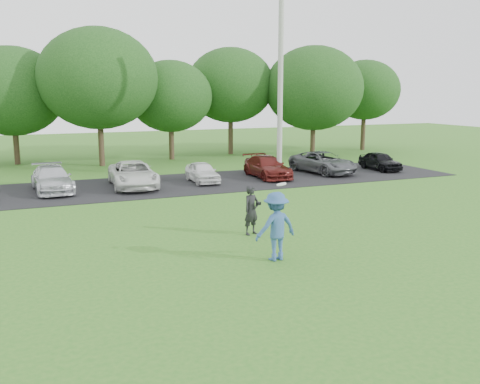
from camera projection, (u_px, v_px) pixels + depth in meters
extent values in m
plane|color=#2C6B1E|center=(287.00, 257.00, 15.46)|extent=(100.00, 100.00, 0.00)
cube|color=black|center=(168.00, 185.00, 27.24)|extent=(32.00, 6.50, 0.03)
cylinder|color=#A8A8A3|center=(280.00, 81.00, 28.24)|extent=(0.28, 0.28, 10.50)
imported|color=#31568B|center=(276.00, 226.00, 15.03)|extent=(1.34, 0.87, 1.96)
cylinder|color=white|center=(281.00, 184.00, 14.71)|extent=(0.27, 0.27, 0.10)
imported|color=black|center=(251.00, 210.00, 17.74)|extent=(0.71, 0.58, 1.66)
cube|color=black|center=(259.00, 203.00, 17.60)|extent=(0.17, 0.14, 0.10)
imported|color=silver|center=(52.00, 179.00, 25.24)|extent=(1.90, 4.21, 1.20)
imported|color=silver|center=(133.00, 174.00, 26.40)|extent=(2.37, 4.65, 1.26)
imported|color=white|center=(202.00, 172.00, 27.83)|extent=(1.35, 3.14, 1.06)
imported|color=#571613|center=(267.00, 167.00, 29.34)|extent=(1.74, 4.06, 1.17)
imported|color=#54565B|center=(323.00, 162.00, 30.97)|extent=(2.74, 4.69, 1.22)
imported|color=black|center=(380.00, 161.00, 32.18)|extent=(1.37, 3.21, 1.08)
cylinder|color=#38281C|center=(17.00, 148.00, 34.70)|extent=(0.36, 0.36, 2.20)
ellipsoid|color=#214C19|center=(12.00, 91.00, 34.03)|extent=(6.68, 6.68, 5.68)
cylinder|color=#38281C|center=(101.00, 145.00, 34.02)|extent=(0.36, 0.36, 2.70)
ellipsoid|color=#214C19|center=(98.00, 78.00, 33.25)|extent=(7.42, 7.42, 6.31)
cylinder|color=#38281C|center=(172.00, 144.00, 37.23)|extent=(0.36, 0.36, 2.20)
ellipsoid|color=#214C19|center=(170.00, 96.00, 36.63)|extent=(5.76, 5.76, 4.90)
cylinder|color=#38281C|center=(231.00, 136.00, 40.36)|extent=(0.36, 0.36, 2.70)
ellipsoid|color=#214C19|center=(230.00, 85.00, 39.65)|extent=(6.50, 6.50, 5.53)
cylinder|color=#38281C|center=(313.00, 140.00, 39.96)|extent=(0.36, 0.36, 2.20)
ellipsoid|color=#214C19|center=(314.00, 88.00, 39.24)|extent=(7.24, 7.24, 6.15)
cylinder|color=#38281C|center=(363.00, 133.00, 43.27)|extent=(0.36, 0.36, 2.70)
ellipsoid|color=#214C19|center=(365.00, 90.00, 42.63)|extent=(5.58, 5.58, 4.74)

